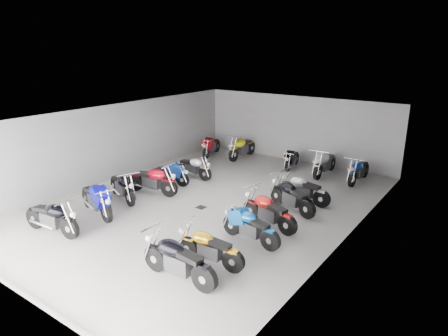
{
  "coord_description": "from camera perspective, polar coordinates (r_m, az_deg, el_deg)",
  "views": [
    {
      "loc": [
        8.35,
        -10.69,
        5.55
      ],
      "look_at": [
        -0.22,
        1.22,
        1.0
      ],
      "focal_mm": 32.0,
      "sensor_mm": 36.0,
      "label": 1
    }
  ],
  "objects": [
    {
      "name": "motorcycle_right_f",
      "position": [
        14.85,
        11.21,
        -2.98
      ],
      "size": [
        2.1,
        0.45,
        0.92
      ],
      "rotation": [
        0.0,
        0.0,
        1.5
      ],
      "color": "black",
      "rests_on": "ground"
    },
    {
      "name": "motorcycle_left_d",
      "position": [
        15.62,
        -10.2,
        -1.73
      ],
      "size": [
        2.27,
        0.59,
        1.0
      ],
      "rotation": [
        0.0,
        0.0,
        -1.4
      ],
      "color": "black",
      "rests_on": "ground"
    },
    {
      "name": "drain_grate",
      "position": [
        14.29,
        -3.31,
        -5.62
      ],
      "size": [
        0.32,
        0.32,
        0.01
      ],
      "primitive_type": "cube",
      "color": "black",
      "rests_on": "ground"
    },
    {
      "name": "motorcycle_back_d",
      "position": [
        18.88,
        9.68,
        1.31
      ],
      "size": [
        0.49,
        1.88,
        0.83
      ],
      "rotation": [
        0.0,
        0.0,
        3.31
      ],
      "color": "black",
      "rests_on": "ground"
    },
    {
      "name": "motorcycle_right_e",
      "position": [
        14.04,
        9.61,
        -4.02
      ],
      "size": [
        2.08,
        0.92,
        0.96
      ],
      "rotation": [
        0.0,
        0.0,
        1.2
      ],
      "color": "black",
      "rests_on": "ground"
    },
    {
      "name": "motorcycle_right_b",
      "position": [
        10.6,
        -2.16,
        -11.32
      ],
      "size": [
        2.03,
        0.45,
        0.89
      ],
      "rotation": [
        0.0,
        0.0,
        1.66
      ],
      "color": "black",
      "rests_on": "ground"
    },
    {
      "name": "motorcycle_back_e",
      "position": [
        18.12,
        14.18,
        0.7
      ],
      "size": [
        0.46,
        2.32,
        1.02
      ],
      "rotation": [
        0.0,
        0.0,
        3.16
      ],
      "color": "black",
      "rests_on": "ground"
    },
    {
      "name": "motorcycle_right_a",
      "position": [
        9.99,
        -6.63,
        -12.95
      ],
      "size": [
        2.27,
        0.44,
        1.0
      ],
      "rotation": [
        0.0,
        0.0,
        1.57
      ],
      "color": "black",
      "rests_on": "ground"
    },
    {
      "name": "motorcycle_left_a",
      "position": [
        13.26,
        -23.37,
        -6.5
      ],
      "size": [
        2.22,
        0.52,
        0.98
      ],
      "rotation": [
        0.0,
        0.0,
        -1.44
      ],
      "color": "black",
      "rests_on": "ground"
    },
    {
      "name": "motorcycle_right_d",
      "position": [
        12.72,
        6.37,
        -6.16
      ],
      "size": [
        2.16,
        0.65,
        0.96
      ],
      "rotation": [
        0.0,
        0.0,
        1.35
      ],
      "color": "black",
      "rests_on": "ground"
    },
    {
      "name": "motorcycle_back_f",
      "position": [
        17.6,
        18.69,
        -0.32
      ],
      "size": [
        0.43,
        2.16,
        0.95
      ],
      "rotation": [
        0.0,
        0.0,
        3.12
      ],
      "color": "black",
      "rests_on": "ground"
    },
    {
      "name": "motorcycle_back_a",
      "position": [
        20.82,
        -1.85,
        3.2
      ],
      "size": [
        0.7,
        2.07,
        0.93
      ],
      "rotation": [
        0.0,
        0.0,
        3.41
      ],
      "color": "black",
      "rests_on": "ground"
    },
    {
      "name": "wall_left",
      "position": [
        17.55,
        -15.18,
        3.61
      ],
      "size": [
        0.1,
        14.0,
        3.2
      ],
      "primitive_type": "cube",
      "color": "gray",
      "rests_on": "ground"
    },
    {
      "name": "motorcycle_back_b",
      "position": [
        20.28,
        2.56,
        2.97
      ],
      "size": [
        0.47,
        2.34,
        1.03
      ],
      "rotation": [
        0.0,
        0.0,
        3.17
      ],
      "color": "black",
      "rests_on": "ground"
    },
    {
      "name": "ceiling",
      "position": [
        13.76,
        -2.23,
        7.47
      ],
      "size": [
        10.0,
        14.0,
        0.04
      ],
      "primitive_type": "cube",
      "color": "black",
      "rests_on": "wall_back"
    },
    {
      "name": "motorcycle_left_b",
      "position": [
        14.17,
        -17.75,
        -4.25
      ],
      "size": [
        2.29,
        0.79,
        1.03
      ],
      "rotation": [
        0.0,
        0.0,
        -1.85
      ],
      "color": "black",
      "rests_on": "ground"
    },
    {
      "name": "motorcycle_left_f",
      "position": [
        17.29,
        -4.48,
        0.13
      ],
      "size": [
        2.02,
        0.39,
        0.89
      ],
      "rotation": [
        0.0,
        0.0,
        -1.56
      ],
      "color": "black",
      "rests_on": "ground"
    },
    {
      "name": "motorcycle_left_c",
      "position": [
        15.26,
        -14.32,
        -2.55
      ],
      "size": [
        2.11,
        0.9,
        0.97
      ],
      "rotation": [
        0.0,
        0.0,
        -1.93
      ],
      "color": "black",
      "rests_on": "ground"
    },
    {
      "name": "wall_right",
      "position": [
        11.88,
        17.3,
        -3.0
      ],
      "size": [
        0.1,
        14.0,
        3.2
      ],
      "primitive_type": "cube",
      "color": "gray",
      "rests_on": "ground"
    },
    {
      "name": "motorcycle_left_e",
      "position": [
        16.6,
        -7.8,
        -0.81
      ],
      "size": [
        1.88,
        0.5,
        0.83
      ],
      "rotation": [
        0.0,
        0.0,
        -1.39
      ],
      "color": "black",
      "rests_on": "ground"
    },
    {
      "name": "ground",
      "position": [
        14.66,
        -2.08,
        -5.04
      ],
      "size": [
        14.0,
        14.0,
        0.0
      ],
      "primitive_type": "plane",
      "color": "#A09D97",
      "rests_on": "ground"
    },
    {
      "name": "motorcycle_right_c",
      "position": [
        11.73,
        3.71,
        -8.32
      ],
      "size": [
        2.07,
        0.48,
        0.91
      ],
      "rotation": [
        0.0,
        0.0,
        1.45
      ],
      "color": "black",
      "rests_on": "ground"
    },
    {
      "name": "wall_back",
      "position": [
        19.96,
        10.32,
        5.53
      ],
      "size": [
        10.0,
        0.1,
        3.2
      ],
      "primitive_type": "cube",
      "color": "gray",
      "rests_on": "ground"
    }
  ]
}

